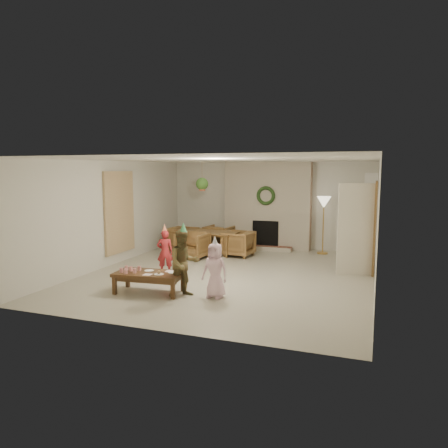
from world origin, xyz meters
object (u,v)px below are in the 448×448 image
at_px(dining_chair_near, 192,245).
at_px(child_red, 165,252).
at_px(coffee_table_top, 149,274).
at_px(child_plaid, 184,263).
at_px(dining_table, 207,242).
at_px(dining_chair_far, 219,237).
at_px(dining_chair_right, 238,244).
at_px(dining_chair_left, 183,239).
at_px(child_pink, 215,270).

bearing_deg(dining_chair_near, child_red, -80.18).
height_order(dining_chair_near, coffee_table_top, dining_chair_near).
bearing_deg(dining_chair_near, child_plaid, -62.44).
distance_m(dining_table, child_red, 2.49).
xyz_separation_m(dining_chair_near, dining_chair_far, (0.17, 1.52, 0.00)).
bearing_deg(dining_table, dining_chair_right, -0.00).
bearing_deg(coffee_table_top, dining_chair_right, 76.59).
bearing_deg(dining_chair_right, dining_chair_far, -128.66).
distance_m(dining_chair_near, child_red, 1.73).
bearing_deg(dining_chair_left, child_red, -156.72).
xyz_separation_m(dining_chair_left, dining_chair_right, (1.71, -0.19, 0.00)).
xyz_separation_m(child_plaid, child_pink, (0.56, 0.11, -0.11)).
xyz_separation_m(dining_chair_far, child_red, (-0.06, -3.24, 0.15)).
distance_m(dining_chair_far, dining_chair_left, 1.08).
distance_m(coffee_table_top, child_plaid, 0.75).
height_order(dining_chair_far, child_pink, child_pink).
relative_size(child_plaid, child_pink, 1.22).
xyz_separation_m(dining_table, coffee_table_top, (0.42, -3.86, 0.05)).
distance_m(dining_table, child_pink, 4.09).
bearing_deg(child_plaid, child_red, 85.74).
bearing_deg(dining_chair_near, coffee_table_top, -74.68).
xyz_separation_m(dining_chair_far, child_plaid, (1.04, -4.60, 0.27)).
relative_size(dining_chair_right, child_pink, 0.75).
bearing_deg(dining_chair_left, dining_chair_right, -90.00).
xyz_separation_m(dining_chair_right, coffee_table_top, (-0.54, -3.76, 0.02)).
relative_size(dining_chair_left, child_pink, 0.75).
relative_size(dining_table, dining_chair_far, 2.34).
distance_m(dining_chair_near, dining_chair_left, 1.08).
bearing_deg(dining_table, child_pink, -59.49).
bearing_deg(dining_chair_right, dining_table, -90.00).
xyz_separation_m(dining_chair_far, dining_chair_left, (-0.84, -0.68, 0.00)).
distance_m(coffee_table_top, child_red, 1.44).
distance_m(coffee_table_top, child_pink, 1.28).
distance_m(dining_table, dining_chair_far, 0.77).
bearing_deg(dining_table, coffee_table_top, -77.66).
bearing_deg(child_plaid, dining_chair_left, 72.47).
bearing_deg(child_plaid, dining_chair_near, 68.19).
xyz_separation_m(dining_table, dining_chair_left, (-0.76, 0.08, 0.03)).
distance_m(dining_chair_near, child_pink, 3.45).
relative_size(dining_table, dining_chair_near, 2.34).
bearing_deg(child_red, coffee_table_top, 83.36).
bearing_deg(dining_table, dining_chair_far, 90.00).
bearing_deg(dining_chair_far, coffee_table_top, 100.31).
relative_size(coffee_table_top, child_red, 1.29).
bearing_deg(child_pink, dining_chair_far, 115.68).
relative_size(dining_table, dining_chair_right, 2.34).
bearing_deg(child_pink, dining_chair_right, 107.45).
bearing_deg(coffee_table_top, child_red, 100.42).
distance_m(dining_table, dining_chair_left, 0.77).
bearing_deg(dining_chair_near, child_pink, -53.00).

